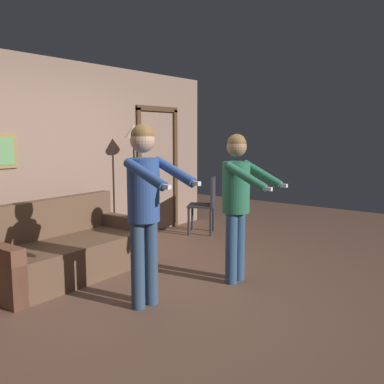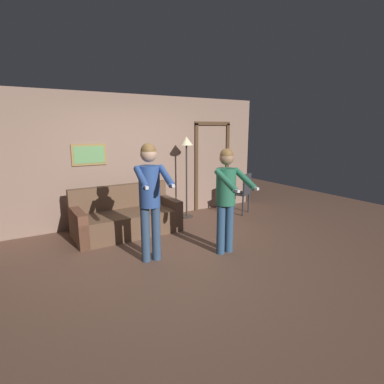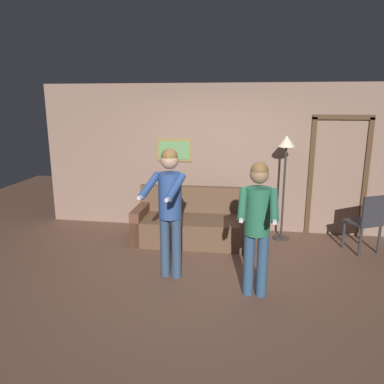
{
  "view_description": "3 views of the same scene",
  "coord_description": "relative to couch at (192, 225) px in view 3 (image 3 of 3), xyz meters",
  "views": [
    {
      "loc": [
        -3.25,
        -2.82,
        1.65
      ],
      "look_at": [
        0.2,
        -0.2,
        1.05
      ],
      "focal_mm": 40.0,
      "sensor_mm": 36.0,
      "label": 1
    },
    {
      "loc": [
        -2.01,
        -3.97,
        1.93
      ],
      "look_at": [
        0.16,
        -0.33,
        1.02
      ],
      "focal_mm": 28.0,
      "sensor_mm": 36.0,
      "label": 2
    },
    {
      "loc": [
        0.62,
        -4.63,
        2.31
      ],
      "look_at": [
        -0.07,
        -0.37,
        1.25
      ],
      "focal_mm": 35.0,
      "sensor_mm": 36.0,
      "label": 3
    }
  ],
  "objects": [
    {
      "name": "dining_chair_distant",
      "position": [
        2.72,
        -0.07,
        0.25
      ],
      "size": [
        0.57,
        0.57,
        0.93
      ],
      "color": "#2D2D33",
      "rests_on": "ground_plane"
    },
    {
      "name": "back_wall_assembly",
      "position": [
        0.34,
        0.75,
        1.02
      ],
      "size": [
        6.4,
        0.1,
        2.6
      ],
      "color": "#8C6D5C",
      "rests_on": "ground_plane"
    },
    {
      "name": "torchiere_lamp",
      "position": [
        1.48,
        0.34,
        1.12
      ],
      "size": [
        0.28,
        0.28,
        1.76
      ],
      "color": "#332D28",
      "rests_on": "ground_plane"
    },
    {
      "name": "couch",
      "position": [
        0.0,
        0.0,
        0.0
      ],
      "size": [
        1.92,
        0.9,
        0.87
      ],
      "color": "brown",
      "rests_on": "ground_plane"
    },
    {
      "name": "person_standing_left",
      "position": [
        -0.08,
        -1.35,
        0.77
      ],
      "size": [
        0.5,
        0.74,
        1.73
      ],
      "color": "#314764",
      "rests_on": "ground_plane"
    },
    {
      "name": "person_standing_right",
      "position": [
        1.03,
        -1.68,
        0.71
      ],
      "size": [
        0.44,
        0.67,
        1.64
      ],
      "color": "#2C4C6C",
      "rests_on": "ground_plane"
    },
    {
      "name": "ground_plane",
      "position": [
        0.32,
        -1.25,
        -0.28
      ],
      "size": [
        12.0,
        12.0,
        0.0
      ],
      "primitive_type": "plane",
      "color": "brown"
    }
  ]
}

